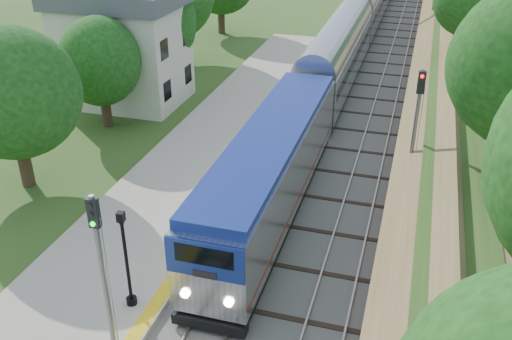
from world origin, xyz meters
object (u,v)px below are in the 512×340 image
(lamppost_far, at_px, (127,265))
(station_building, at_px, (123,45))
(signal_farside, at_px, (416,121))
(signal_platform, at_px, (101,257))

(lamppost_far, bearing_deg, station_building, 118.10)
(station_building, distance_m, lamppost_far, 22.95)
(station_building, bearing_deg, signal_farside, -22.12)
(station_building, relative_size, lamppost_far, 2.12)
(lamppost_far, relative_size, signal_platform, 0.69)
(lamppost_far, height_order, signal_farside, signal_farside)
(station_building, bearing_deg, lamppost_far, -61.90)
(signal_platform, bearing_deg, station_building, 116.61)
(station_building, height_order, signal_platform, station_building)
(station_building, distance_m, signal_farside, 21.80)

